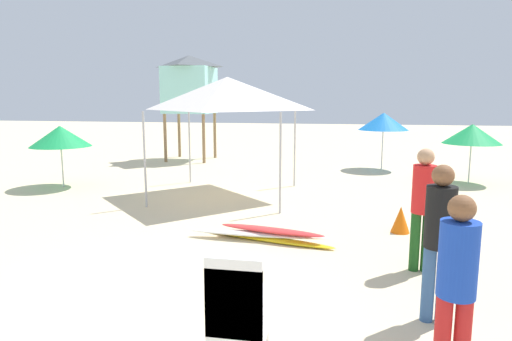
# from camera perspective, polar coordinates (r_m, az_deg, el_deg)

# --- Properties ---
(ground) EXTENTS (80.00, 80.00, 0.00)m
(ground) POSITION_cam_1_polar(r_m,az_deg,el_deg) (5.25, -20.08, -19.46)
(ground) COLOR beige
(stacked_plastic_chairs) EXTENTS (0.48, 0.48, 1.20)m
(stacked_plastic_chairs) POSITION_cam_1_polar(r_m,az_deg,el_deg) (3.97, -2.44, -17.36)
(stacked_plastic_chairs) COLOR white
(stacked_plastic_chairs) RESTS_ON ground
(surfboard_pile) EXTENTS (2.62, 0.83, 0.24)m
(surfboard_pile) POSITION_cam_1_polar(r_m,az_deg,el_deg) (7.90, 1.20, -8.15)
(surfboard_pile) COLOR yellow
(surfboard_pile) RESTS_ON ground
(lifeguard_near_left) EXTENTS (0.32, 0.32, 1.78)m
(lifeguard_near_left) POSITION_cam_1_polar(r_m,az_deg,el_deg) (5.29, 22.31, -7.34)
(lifeguard_near_left) COLOR #33598C
(lifeguard_near_left) RESTS_ON ground
(lifeguard_near_center) EXTENTS (0.32, 0.32, 1.78)m
(lifeguard_near_center) POSITION_cam_1_polar(r_m,az_deg,el_deg) (6.76, 20.52, -3.68)
(lifeguard_near_center) COLOR #194C19
(lifeguard_near_center) RESTS_ON ground
(lifeguard_near_right) EXTENTS (0.32, 0.32, 1.69)m
(lifeguard_near_right) POSITION_cam_1_polar(r_m,az_deg,el_deg) (4.20, 24.20, -12.48)
(lifeguard_near_right) COLOR red
(lifeguard_near_right) RESTS_ON ground
(popup_canopy) EXTENTS (3.14, 3.14, 2.99)m
(popup_canopy) POSITION_cam_1_polar(r_m,az_deg,el_deg) (11.28, -3.69, 9.75)
(popup_canopy) COLOR #B2B2B7
(popup_canopy) RESTS_ON ground
(lifeguard_tower) EXTENTS (1.98, 1.98, 4.13)m
(lifeguard_tower) POSITION_cam_1_polar(r_m,az_deg,el_deg) (18.20, -8.45, 10.81)
(lifeguard_tower) COLOR olive
(lifeguard_tower) RESTS_ON ground
(beach_umbrella_left) EXTENTS (1.63, 1.63, 1.74)m
(beach_umbrella_left) POSITION_cam_1_polar(r_m,az_deg,el_deg) (14.41, 25.82, 4.22)
(beach_umbrella_left) COLOR beige
(beach_umbrella_left) RESTS_ON ground
(beach_umbrella_mid) EXTENTS (1.65, 1.65, 1.72)m
(beach_umbrella_mid) POSITION_cam_1_polar(r_m,az_deg,el_deg) (13.53, -23.67, 4.03)
(beach_umbrella_mid) COLOR beige
(beach_umbrella_mid) RESTS_ON ground
(beach_umbrella_far) EXTENTS (1.70, 1.70, 1.98)m
(beach_umbrella_far) POSITION_cam_1_polar(r_m,az_deg,el_deg) (16.11, 15.93, 6.04)
(beach_umbrella_far) COLOR beige
(beach_umbrella_far) RESTS_ON ground
(traffic_cone_near) EXTENTS (0.35, 0.35, 0.50)m
(traffic_cone_near) POSITION_cam_1_polar(r_m,az_deg,el_deg) (8.76, 17.94, -5.96)
(traffic_cone_near) COLOR orange
(traffic_cone_near) RESTS_ON ground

